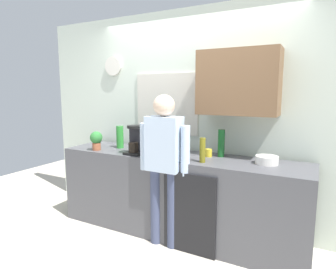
{
  "coord_description": "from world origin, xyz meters",
  "views": [
    {
      "loc": [
        1.39,
        -2.53,
        1.63
      ],
      "look_at": [
        -0.09,
        0.25,
        1.16
      ],
      "focal_mm": 30.69,
      "sensor_mm": 36.0,
      "label": 1
    }
  ],
  "objects_px": {
    "bottle_dark_sauce": "(165,144)",
    "potted_plant": "(96,139)",
    "cup_yellow_cup": "(209,153)",
    "person_at_sink": "(164,158)",
    "coffee_maker": "(136,141)",
    "dish_soap": "(135,141)",
    "mixing_bowl": "(267,160)",
    "bottle_green_wine": "(221,143)",
    "bottle_clear_soda": "(120,137)",
    "bottle_olive_oil": "(203,150)"
  },
  "relations": [
    {
      "from": "bottle_green_wine",
      "to": "dish_soap",
      "type": "height_order",
      "value": "bottle_green_wine"
    },
    {
      "from": "bottle_clear_soda",
      "to": "potted_plant",
      "type": "relative_size",
      "value": 1.22
    },
    {
      "from": "cup_yellow_cup",
      "to": "person_at_sink",
      "type": "relative_size",
      "value": 0.05
    },
    {
      "from": "dish_soap",
      "to": "potted_plant",
      "type": "bearing_deg",
      "value": -128.88
    },
    {
      "from": "bottle_dark_sauce",
      "to": "potted_plant",
      "type": "relative_size",
      "value": 0.78
    },
    {
      "from": "bottle_clear_soda",
      "to": "bottle_olive_oil",
      "type": "bearing_deg",
      "value": -10.08
    },
    {
      "from": "person_at_sink",
      "to": "potted_plant",
      "type": "bearing_deg",
      "value": 173.45
    },
    {
      "from": "coffee_maker",
      "to": "bottle_clear_soda",
      "type": "xyz_separation_m",
      "value": [
        -0.38,
        0.19,
        -0.01
      ]
    },
    {
      "from": "coffee_maker",
      "to": "dish_soap",
      "type": "distance_m",
      "value": 0.41
    },
    {
      "from": "potted_plant",
      "to": "dish_soap",
      "type": "xyz_separation_m",
      "value": [
        0.3,
        0.38,
        -0.05
      ]
    },
    {
      "from": "potted_plant",
      "to": "cup_yellow_cup",
      "type": "bearing_deg",
      "value": 12.89
    },
    {
      "from": "bottle_green_wine",
      "to": "bottle_olive_oil",
      "type": "bearing_deg",
      "value": -104.92
    },
    {
      "from": "cup_yellow_cup",
      "to": "mixing_bowl",
      "type": "bearing_deg",
      "value": -3.26
    },
    {
      "from": "coffee_maker",
      "to": "bottle_dark_sauce",
      "type": "distance_m",
      "value": 0.36
    },
    {
      "from": "coffee_maker",
      "to": "dish_soap",
      "type": "height_order",
      "value": "coffee_maker"
    },
    {
      "from": "mixing_bowl",
      "to": "person_at_sink",
      "type": "xyz_separation_m",
      "value": [
        -0.96,
        -0.36,
        -0.01
      ]
    },
    {
      "from": "cup_yellow_cup",
      "to": "person_at_sink",
      "type": "distance_m",
      "value": 0.52
    },
    {
      "from": "bottle_olive_oil",
      "to": "bottle_green_wine",
      "type": "relative_size",
      "value": 0.83
    },
    {
      "from": "cup_yellow_cup",
      "to": "potted_plant",
      "type": "relative_size",
      "value": 0.37
    },
    {
      "from": "person_at_sink",
      "to": "dish_soap",
      "type": "bearing_deg",
      "value": 144.26
    },
    {
      "from": "coffee_maker",
      "to": "bottle_green_wine",
      "type": "relative_size",
      "value": 1.1
    },
    {
      "from": "coffee_maker",
      "to": "potted_plant",
      "type": "xyz_separation_m",
      "value": [
        -0.55,
        -0.05,
        -0.01
      ]
    },
    {
      "from": "bottle_dark_sauce",
      "to": "dish_soap",
      "type": "height_order",
      "value": "same"
    },
    {
      "from": "bottle_clear_soda",
      "to": "bottle_dark_sauce",
      "type": "height_order",
      "value": "bottle_clear_soda"
    },
    {
      "from": "bottle_clear_soda",
      "to": "dish_soap",
      "type": "height_order",
      "value": "bottle_clear_soda"
    },
    {
      "from": "bottle_olive_oil",
      "to": "potted_plant",
      "type": "distance_m",
      "value": 1.36
    },
    {
      "from": "bottle_green_wine",
      "to": "cup_yellow_cup",
      "type": "distance_m",
      "value": 0.17
    },
    {
      "from": "bottle_clear_soda",
      "to": "cup_yellow_cup",
      "type": "height_order",
      "value": "bottle_clear_soda"
    },
    {
      "from": "bottle_dark_sauce",
      "to": "person_at_sink",
      "type": "bearing_deg",
      "value": -62.65
    },
    {
      "from": "coffee_maker",
      "to": "potted_plant",
      "type": "bearing_deg",
      "value": -174.57
    },
    {
      "from": "bottle_dark_sauce",
      "to": "potted_plant",
      "type": "xyz_separation_m",
      "value": [
        -0.77,
        -0.34,
        0.04
      ]
    },
    {
      "from": "bottle_green_wine",
      "to": "bottle_dark_sauce",
      "type": "bearing_deg",
      "value": -177.45
    },
    {
      "from": "bottle_clear_soda",
      "to": "bottle_dark_sauce",
      "type": "xyz_separation_m",
      "value": [
        0.6,
        0.09,
        -0.05
      ]
    },
    {
      "from": "coffee_maker",
      "to": "dish_soap",
      "type": "relative_size",
      "value": 1.83
    },
    {
      "from": "bottle_clear_soda",
      "to": "bottle_green_wine",
      "type": "height_order",
      "value": "bottle_green_wine"
    },
    {
      "from": "bottle_dark_sauce",
      "to": "mixing_bowl",
      "type": "distance_m",
      "value": 1.18
    },
    {
      "from": "cup_yellow_cup",
      "to": "potted_plant",
      "type": "xyz_separation_m",
      "value": [
        -1.33,
        -0.3,
        0.09
      ]
    },
    {
      "from": "mixing_bowl",
      "to": "person_at_sink",
      "type": "distance_m",
      "value": 1.02
    },
    {
      "from": "bottle_olive_oil",
      "to": "dish_soap",
      "type": "height_order",
      "value": "bottle_olive_oil"
    },
    {
      "from": "coffee_maker",
      "to": "bottle_olive_oil",
      "type": "height_order",
      "value": "coffee_maker"
    },
    {
      "from": "coffee_maker",
      "to": "cup_yellow_cup",
      "type": "height_order",
      "value": "coffee_maker"
    },
    {
      "from": "bottle_clear_soda",
      "to": "bottle_dark_sauce",
      "type": "relative_size",
      "value": 1.56
    },
    {
      "from": "coffee_maker",
      "to": "bottle_clear_soda",
      "type": "relative_size",
      "value": 1.18
    },
    {
      "from": "person_at_sink",
      "to": "bottle_clear_soda",
      "type": "bearing_deg",
      "value": 156.41
    },
    {
      "from": "coffee_maker",
      "to": "dish_soap",
      "type": "bearing_deg",
      "value": 126.54
    },
    {
      "from": "bottle_green_wine",
      "to": "bottle_dark_sauce",
      "type": "xyz_separation_m",
      "value": [
        -0.68,
        -0.03,
        -0.06
      ]
    },
    {
      "from": "bottle_clear_soda",
      "to": "coffee_maker",
      "type": "bearing_deg",
      "value": -27.09
    },
    {
      "from": "dish_soap",
      "to": "bottle_dark_sauce",
      "type": "bearing_deg",
      "value": -5.26
    },
    {
      "from": "bottle_olive_oil",
      "to": "bottle_dark_sauce",
      "type": "xyz_separation_m",
      "value": [
        -0.59,
        0.3,
        -0.03
      ]
    },
    {
      "from": "coffee_maker",
      "to": "person_at_sink",
      "type": "xyz_separation_m",
      "value": [
        0.44,
        -0.14,
        -0.12
      ]
    }
  ]
}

